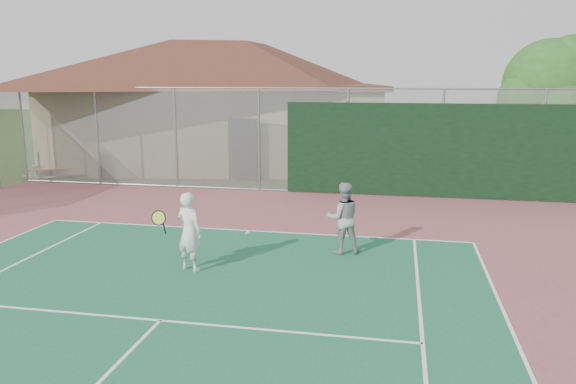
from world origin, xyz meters
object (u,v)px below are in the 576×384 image
Objects in this scene: bleachers at (71,162)px; tree at (552,88)px; clubhouse at (223,91)px; player_grey_back at (343,219)px; player_white_front at (189,232)px.

tree is (17.95, 1.45, 2.94)m from bleachers.
player_grey_back is at bearing -70.97° from clubhouse.
bleachers is at bearing -51.74° from player_grey_back.
player_grey_back is (6.77, -12.73, -2.45)m from clubhouse.
tree is at bearing -19.41° from bleachers.
bleachers is at bearing -27.62° from player_white_front.
player_white_front reaches higher than bleachers.
clubhouse is 15.19m from player_white_front.
clubhouse is at bearing 165.75° from tree.
player_white_front reaches higher than player_grey_back.
player_grey_back is (2.92, 1.76, -0.02)m from player_white_front.
player_grey_back is (11.60, -7.96, 0.25)m from bleachers.
clubhouse is at bearing 20.71° from bleachers.
bleachers is 13.03m from player_white_front.
tree is at bearing -141.32° from player_grey_back.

